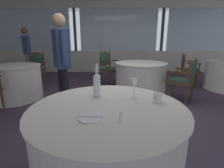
# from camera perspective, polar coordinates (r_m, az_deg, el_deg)

# --- Properties ---
(ground_plane) EXTENTS (13.93, 13.93, 0.00)m
(ground_plane) POSITION_cam_1_polar(r_m,az_deg,el_deg) (3.04, 4.36, -9.71)
(ground_plane) COLOR #47384C
(window_wall_far) EXTENTS (10.71, 0.14, 2.66)m
(window_wall_far) POSITION_cam_1_polar(r_m,az_deg,el_deg) (6.66, 2.25, 13.33)
(window_wall_far) COLOR silver
(window_wall_far) RESTS_ON ground_plane
(foreground_table) EXTENTS (1.29, 1.29, 0.74)m
(foreground_table) POSITION_cam_1_polar(r_m,az_deg,el_deg) (1.55, -1.27, -20.42)
(foreground_table) COLOR white
(foreground_table) RESTS_ON ground_plane
(side_plate) EXTENTS (0.18, 0.18, 0.01)m
(side_plate) POSITION_cam_1_polar(r_m,az_deg,el_deg) (1.19, -7.61, -11.43)
(side_plate) COLOR white
(side_plate) RESTS_ON foreground_table
(butter_knife) EXTENTS (0.18, 0.02, 0.00)m
(butter_knife) POSITION_cam_1_polar(r_m,az_deg,el_deg) (1.19, -7.62, -11.21)
(butter_knife) COLOR silver
(butter_knife) RESTS_ON foreground_table
(dinner_fork) EXTENTS (0.03, 0.17, 0.00)m
(dinner_fork) POSITION_cam_1_polar(r_m,az_deg,el_deg) (1.19, 2.91, -11.40)
(dinner_fork) COLOR silver
(dinner_fork) RESTS_ON foreground_table
(water_bottle) EXTENTS (0.07, 0.07, 0.32)m
(water_bottle) POSITION_cam_1_polar(r_m,az_deg,el_deg) (1.59, -5.29, 0.18)
(water_bottle) COLOR white
(water_bottle) RESTS_ON foreground_table
(wine_glass) EXTENTS (0.08, 0.08, 0.19)m
(wine_glass) POSITION_cam_1_polar(r_m,az_deg,el_deg) (1.53, 7.76, -0.05)
(wine_glass) COLOR white
(wine_glass) RESTS_ON foreground_table
(water_tumbler) EXTENTS (0.08, 0.08, 0.08)m
(water_tumbler) POSITION_cam_1_polar(r_m,az_deg,el_deg) (1.50, 15.51, -4.56)
(water_tumbler) COLOR white
(water_tumbler) RESTS_ON foreground_table
(background_table_0) EXTENTS (1.25, 1.25, 0.74)m
(background_table_0) POSITION_cam_1_polar(r_m,az_deg,el_deg) (4.12, 9.76, 2.23)
(background_table_0) COLOR white
(background_table_0) RESTS_ON ground_plane
(dining_chair_0_0) EXTENTS (0.65, 0.66, 0.97)m
(dining_chair_0_0) POSITION_cam_1_polar(r_m,az_deg,el_deg) (4.69, -1.30, 6.46)
(dining_chair_0_0) COLOR brown
(dining_chair_0_0) RESTS_ON ground_plane
(dining_chair_0_1) EXTENTS (0.65, 0.66, 0.91)m
(dining_chair_0_1) POSITION_cam_1_polar(r_m,az_deg,el_deg) (3.68, 24.01, 2.11)
(dining_chair_0_1) COLOR brown
(dining_chair_0_1) RESTS_ON ground_plane
(dining_chair_1_0) EXTENTS (0.57, 0.62, 0.90)m
(dining_chair_1_0) POSITION_cam_1_polar(r_m,az_deg,el_deg) (5.00, 24.71, 5.25)
(dining_chair_1_0) COLOR brown
(dining_chair_1_0) RESTS_ON ground_plane
(background_table_2) EXTENTS (1.14, 1.14, 0.74)m
(background_table_2) POSITION_cam_1_polar(r_m,az_deg,el_deg) (4.18, -30.76, 0.49)
(background_table_2) COLOR white
(background_table_2) RESTS_ON ground_plane
(dining_chair_2_0) EXTENTS (0.55, 0.48, 0.95)m
(dining_chair_2_0) POSITION_cam_1_polar(r_m,az_deg,el_deg) (5.00, -25.00, 5.38)
(dining_chair_2_0) COLOR brown
(dining_chair_2_0) RESTS_ON ground_plane
(diner_person_0) EXTENTS (0.37, 0.45, 1.65)m
(diner_person_0) POSITION_cam_1_polar(r_m,az_deg,el_deg) (6.22, -27.40, 10.37)
(diner_person_0) COLOR gray
(diner_person_0) RESTS_ON ground_plane
(diner_person_1) EXTENTS (0.35, 0.47, 1.67)m
(diner_person_1) POSITION_cam_1_polar(r_m,az_deg,el_deg) (2.90, -17.05, 8.14)
(diner_person_1) COLOR black
(diner_person_1) RESTS_ON ground_plane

